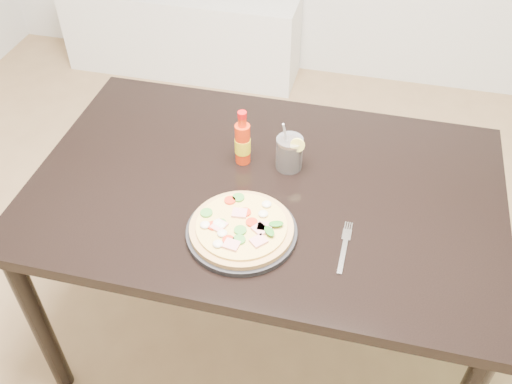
% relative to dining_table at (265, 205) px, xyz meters
% --- Properties ---
extents(dining_table, '(1.40, 0.90, 0.75)m').
position_rel_dining_table_xyz_m(dining_table, '(0.00, 0.00, 0.00)').
color(dining_table, black).
rests_on(dining_table, ground).
extents(plate, '(0.30, 0.30, 0.02)m').
position_rel_dining_table_xyz_m(plate, '(-0.02, -0.21, 0.09)').
color(plate, black).
rests_on(plate, dining_table).
extents(pizza, '(0.28, 0.28, 0.03)m').
position_rel_dining_table_xyz_m(pizza, '(-0.02, -0.21, 0.11)').
color(pizza, tan).
rests_on(pizza, plate).
extents(hot_sauce_bottle, '(0.06, 0.06, 0.19)m').
position_rel_dining_table_xyz_m(hot_sauce_bottle, '(-0.09, 0.09, 0.16)').
color(hot_sauce_bottle, red).
rests_on(hot_sauce_bottle, dining_table).
extents(cola_cup, '(0.09, 0.08, 0.17)m').
position_rel_dining_table_xyz_m(cola_cup, '(0.05, 0.10, 0.13)').
color(cola_cup, black).
rests_on(cola_cup, dining_table).
extents(fork, '(0.02, 0.19, 0.00)m').
position_rel_dining_table_xyz_m(fork, '(0.26, -0.19, 0.09)').
color(fork, silver).
rests_on(fork, dining_table).
extents(media_console, '(1.40, 0.34, 0.50)m').
position_rel_dining_table_xyz_m(media_console, '(-0.91, 1.74, -0.42)').
color(media_console, white).
rests_on(media_console, ground).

